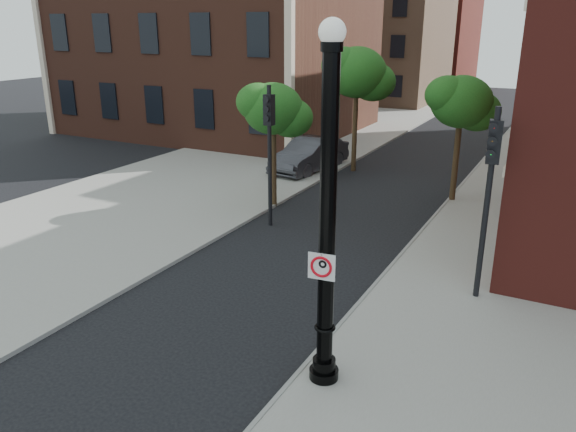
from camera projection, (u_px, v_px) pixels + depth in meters
The scene contains 15 objects.
ground at pixel (212, 357), 12.61m from camera, with size 120.00×120.00×0.00m, color black.
sidewalk_right at pixel (542, 251), 18.28m from camera, with size 8.00×60.00×0.12m, color gray.
sidewalk_left at pixel (266, 154), 31.60m from camera, with size 10.00×50.00×0.12m, color gray.
curb_edge at pixel (422, 231), 20.02m from camera, with size 0.10×60.00×0.14m, color gray.
bg_building_tan_a at pixel (376, 34), 52.67m from camera, with size 12.00×12.00×12.00m, color #87634A.
bg_building_red at pixel (417, 41), 64.68m from camera, with size 12.00×12.00×10.00m, color maroon.
lamppost at pixel (327, 234), 10.65m from camera, with size 0.61×0.61×7.22m.
no_parking_sign at pixel (322, 266), 10.71m from camera, with size 0.54×0.11×0.55m.
parked_car at pixel (310, 155), 28.10m from camera, with size 1.75×5.02×1.65m, color #313036.
traffic_signal_left at pixel (269, 133), 19.68m from camera, with size 0.34×0.42×5.10m.
traffic_signal_right at pixel (490, 175), 14.08m from camera, with size 0.37×0.45×5.21m.
utility_pole at pixel (510, 170), 17.51m from camera, with size 0.11×0.11×5.51m, color #999999.
street_tree_a at pixel (274, 110), 21.64m from camera, with size 2.75×2.49×4.96m.
street_tree_b at pixel (358, 74), 26.85m from camera, with size 3.36×3.04×6.05m.
street_tree_c at pixel (463, 103), 22.17m from camera, with size 2.88×2.60×5.18m.
Camera 1 is at (6.61, -8.80, 7.14)m, focal length 35.00 mm.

